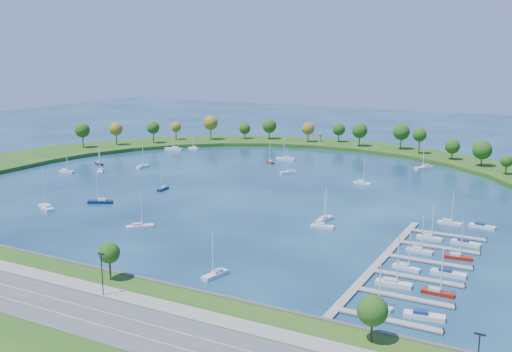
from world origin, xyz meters
The scene contains 35 objects.
ground centered at (0.00, 0.00, 0.00)m, with size 700.00×700.00×0.00m, color #06203C.
breakwater centered at (-46.33, 48.72, 0.99)m, with size 286.74×247.64×2.00m.
breakwater_trees centered at (-10.90, 90.22, 10.66)m, with size 238.85×95.78×14.87m.
harbor_tower centered at (-11.80, 117.20, 4.44)m, with size 2.60×2.60×4.77m.
dock_system centered at (85.30, -61.00, 0.35)m, with size 24.28×82.00×1.60m.
moored_boat_0 centered at (-43.24, -64.42, 0.99)m, with size 10.13×6.75×14.55m.
moored_boat_1 centered at (-24.47, -20.62, 0.85)m, with size 2.40×6.74×9.71m.
moored_boat_2 centered at (-61.55, 12.27, 0.88)m, with size 2.45×7.64×11.10m.
moored_boat_3 centered at (50.14, -30.40, 0.89)m, with size 3.90×8.15×11.55m.
moored_boat_4 centered at (0.98, -66.59, 0.93)m, with size 7.70×7.90×12.67m.
moored_boat_5 centered at (-12.12, 52.27, 0.84)m, with size 6.10×5.39×9.39m.
moored_boat_6 centered at (-71.79, -5.81, 0.91)m, with size 6.87×7.89×12.07m.
moored_boat_7 centered at (6.73, 33.72, 0.90)m, with size 6.43×7.70×11.62m.
moored_boat_8 centered at (44.17, -89.93, 0.90)m, with size 3.77×8.22×11.67m.
moored_boat_9 centered at (-70.23, 69.33, 0.87)m, with size 7.62×3.49×10.82m.
moored_boat_10 centered at (-8.55, 63.05, 0.98)m, with size 9.97×4.09×14.22m.
moored_boat_11 centered at (60.06, 73.76, 0.98)m, with size 7.92×9.45×14.28m.
moored_boat_12 centered at (-78.39, 61.25, 1.00)m, with size 10.52×4.75×14.94m.
moored_boat_13 centered at (-32.17, -48.77, 0.94)m, with size 9.25×6.05×13.25m.
moored_boat_14 centered at (-85.86, 8.30, 0.86)m, with size 7.05×4.69×10.12m.
moored_boat_15 centered at (52.45, -38.39, 0.88)m, with size 7.76×3.21×11.07m.
moored_boat_17 centered at (-85.23, -14.06, 0.88)m, with size 7.83×3.11×11.20m.
moored_boat_18 centered at (44.11, 27.98, 0.89)m, with size 7.76×2.50×11.27m.
docked_boat_0 centered at (85.53, -88.93, 0.88)m, with size 7.62×3.06×10.89m.
docked_boat_1 centered at (95.97, -88.91, 0.65)m, with size 8.90×3.65×1.76m.
docked_boat_2 centered at (85.51, -74.58, 0.93)m, with size 8.91×3.12×12.85m.
docked_boat_3 centered at (96.03, -74.81, 0.88)m, with size 7.63×2.19×11.20m.
docked_boat_4 centered at (85.54, -62.31, 0.87)m, with size 7.49×3.02×10.70m.
docked_boat_5 centered at (95.97, -61.43, 0.66)m, with size 8.76×2.46×1.79m.
docked_boat_6 centered at (85.53, -47.42, 0.87)m, with size 7.44×2.40×10.81m.
docked_boat_7 centered at (96.03, -47.63, 0.88)m, with size 7.70×2.84×11.06m.
docked_boat_8 centered at (85.53, -34.27, 0.88)m, with size 7.59×2.21×11.12m.
docked_boat_9 centered at (95.98, -34.38, 0.64)m, with size 8.80×3.75×1.74m.
docked_boat_10 centered at (87.93, -15.20, 0.89)m, with size 7.71×2.25×11.29m.
docked_boat_11 centered at (97.88, -14.28, 0.61)m, with size 8.41×3.50×1.66m.
Camera 1 is at (119.11, -207.99, 56.17)m, focal length 41.14 mm.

